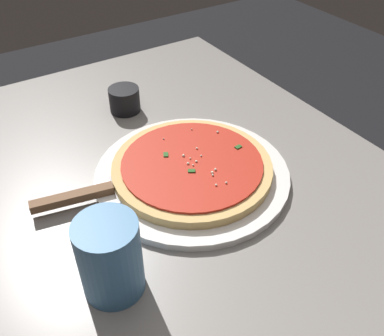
% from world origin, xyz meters
% --- Properties ---
extents(restaurant_table, '(1.06, 0.74, 0.74)m').
position_xyz_m(restaurant_table, '(0.00, 0.00, 0.60)').
color(restaurant_table, black).
rests_on(restaurant_table, ground_plane).
extents(serving_plate, '(0.33, 0.33, 0.01)m').
position_xyz_m(serving_plate, '(-0.02, 0.03, 0.75)').
color(serving_plate, white).
rests_on(serving_plate, restaurant_table).
extents(pizza, '(0.27, 0.27, 0.02)m').
position_xyz_m(pizza, '(-0.02, 0.03, 0.76)').
color(pizza, '#DBB26B').
rests_on(pizza, serving_plate).
extents(pizza_server, '(0.09, 0.22, 0.01)m').
position_xyz_m(pizza_server, '(-0.05, -0.13, 0.76)').
color(pizza_server, silver).
rests_on(pizza_server, serving_plate).
extents(cup_tall_drink, '(0.08, 0.08, 0.11)m').
position_xyz_m(cup_tall_drink, '(0.11, -0.18, 0.80)').
color(cup_tall_drink, teal).
rests_on(cup_tall_drink, restaurant_table).
extents(cup_small_sauce, '(0.06, 0.06, 0.05)m').
position_xyz_m(cup_small_sauce, '(-0.28, 0.03, 0.77)').
color(cup_small_sauce, black).
rests_on(cup_small_sauce, restaurant_table).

